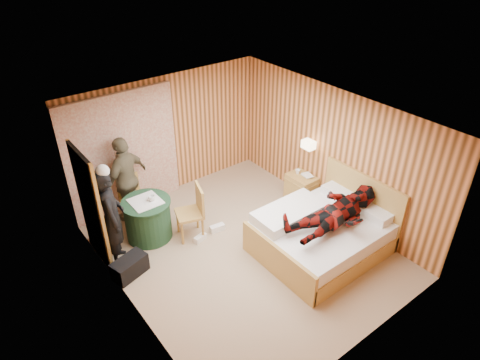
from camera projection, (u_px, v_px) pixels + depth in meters
floor at (244, 249)px, 7.57m from camera, size 4.20×5.00×0.01m
ceiling at (244, 119)px, 6.24m from camera, size 4.20×5.00×0.01m
wall_back at (168, 136)px, 8.59m from camera, size 4.20×0.02×2.50m
wall_left at (123, 242)px, 5.82m from camera, size 0.02×5.00×2.50m
wall_right at (332, 153)px, 7.99m from camera, size 0.02×5.00×2.50m
curtain at (123, 154)px, 8.05m from camera, size 2.20×0.08×2.40m
doorway at (90, 207)px, 6.90m from camera, size 0.06×0.90×2.05m
wall_lamp at (309, 144)px, 8.18m from camera, size 0.26×0.24×0.16m
bed at (323, 233)px, 7.43m from camera, size 2.17×1.71×1.18m
nightstand at (301, 188)px, 8.72m from camera, size 0.44×0.60×0.58m
round_table at (148, 219)px, 7.68m from camera, size 0.88×0.88×0.78m
chair_far at (131, 195)px, 8.08m from camera, size 0.48×0.48×0.93m
chair_near at (194, 208)px, 7.61m from camera, size 0.58×0.58×1.02m
duffel_bag at (130, 267)px, 6.96m from camera, size 0.64×0.45×0.33m
sneaker_left at (200, 238)px, 7.75m from camera, size 0.26×0.16×0.11m
sneaker_right at (217, 228)px, 7.99m from camera, size 0.29×0.15×0.12m
woman_standing at (111, 218)px, 6.88m from camera, size 0.60×0.75×1.79m
man_at_table at (127, 180)px, 7.93m from camera, size 1.09×0.80×1.72m
man_on_bed at (339, 206)px, 6.93m from camera, size 0.86×0.67×1.77m
book_lower at (304, 177)px, 8.53m from camera, size 0.19×0.24×0.02m
book_upper at (304, 176)px, 8.52m from camera, size 0.22×0.26×0.02m
cup_nightstand at (298, 172)px, 8.64m from camera, size 0.12×0.12×0.09m
cup_table at (152, 198)px, 7.47m from camera, size 0.12×0.12×0.10m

